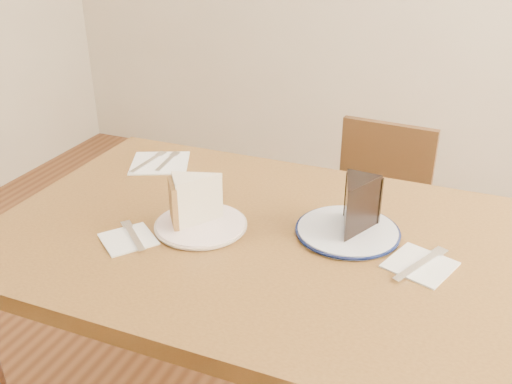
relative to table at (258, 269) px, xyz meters
The scene contains 13 objects.
table is the anchor object (origin of this frame).
chair_far 0.73m from the table, 78.23° to the left, with size 0.40×0.40×0.76m.
plate_cream 0.17m from the table, 167.21° to the right, with size 0.20×0.20×0.01m, color white.
plate_navy 0.23m from the table, 20.83° to the left, with size 0.22×0.22×0.01m, color silver.
carrot_cake 0.21m from the table, behind, with size 0.08×0.11×0.10m, color beige, non-canonical shape.
chocolate_cake 0.27m from the table, 18.69° to the left, with size 0.08×0.11×0.11m, color black, non-canonical shape.
napkin_cream 0.31m from the table, 151.17° to the right, with size 0.11×0.11×0.00m, color white.
napkin_navy 0.37m from the table, ahead, with size 0.12×0.12×0.00m, color white.
napkin_spare 0.49m from the table, 148.28° to the left, with size 0.16×0.16×0.00m, color white.
fork_cream 0.30m from the table, 152.36° to the right, with size 0.01×0.14×0.00m, color silver.
knife_navy 0.37m from the table, ahead, with size 0.02×0.17×0.00m, color silver.
fork_spare 0.48m from the table, 146.17° to the left, with size 0.01×0.14×0.00m, color silver.
knife_spare 0.50m from the table, 151.64° to the left, with size 0.01×0.16×0.00m, color silver.
Camera 1 is at (0.42, -1.03, 1.41)m, focal length 40.00 mm.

